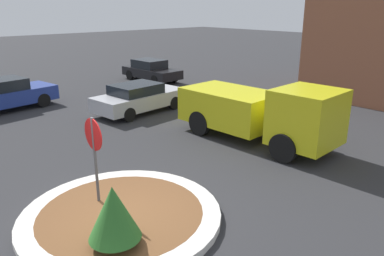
{
  "coord_description": "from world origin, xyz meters",
  "views": [
    {
      "loc": [
        6.77,
        -3.9,
        4.73
      ],
      "look_at": [
        -1.08,
        3.19,
        1.27
      ],
      "focal_mm": 35.0,
      "sensor_mm": 36.0,
      "label": 1
    }
  ],
  "objects_px": {
    "parked_sedan_blue": "(5,94)",
    "stop_sign": "(94,146)",
    "utility_truck": "(259,111)",
    "parked_sedan_black": "(151,70)",
    "parked_sedan_silver": "(139,98)"
  },
  "relations": [
    {
      "from": "utility_truck",
      "to": "parked_sedan_black",
      "type": "relative_size",
      "value": 1.39
    },
    {
      "from": "parked_sedan_black",
      "to": "parked_sedan_blue",
      "type": "distance_m",
      "value": 9.55
    },
    {
      "from": "parked_sedan_blue",
      "to": "stop_sign",
      "type": "bearing_deg",
      "value": -104.5
    },
    {
      "from": "parked_sedan_blue",
      "to": "parked_sedan_silver",
      "type": "xyz_separation_m",
      "value": [
        4.59,
        4.5,
        -0.06
      ]
    },
    {
      "from": "utility_truck",
      "to": "parked_sedan_silver",
      "type": "height_order",
      "value": "utility_truck"
    },
    {
      "from": "stop_sign",
      "to": "utility_truck",
      "type": "xyz_separation_m",
      "value": [
        -0.36,
        6.63,
        -0.47
      ]
    },
    {
      "from": "parked_sedan_black",
      "to": "parked_sedan_silver",
      "type": "distance_m",
      "value": 7.7
    },
    {
      "from": "utility_truck",
      "to": "parked_sedan_silver",
      "type": "bearing_deg",
      "value": -174.15
    },
    {
      "from": "stop_sign",
      "to": "parked_sedan_blue",
      "type": "height_order",
      "value": "stop_sign"
    },
    {
      "from": "parked_sedan_blue",
      "to": "parked_sedan_silver",
      "type": "distance_m",
      "value": 6.43
    },
    {
      "from": "parked_sedan_silver",
      "to": "parked_sedan_blue",
      "type": "bearing_deg",
      "value": 128.72
    },
    {
      "from": "parked_sedan_black",
      "to": "parked_sedan_blue",
      "type": "relative_size",
      "value": 0.94
    },
    {
      "from": "stop_sign",
      "to": "parked_sedan_blue",
      "type": "xyz_separation_m",
      "value": [
        -11.17,
        1.24,
        -0.86
      ]
    },
    {
      "from": "parked_sedan_blue",
      "to": "parked_sedan_black",
      "type": "bearing_deg",
      "value": -0.42
    },
    {
      "from": "parked_sedan_silver",
      "to": "utility_truck",
      "type": "bearing_deg",
      "value": -87.47
    }
  ]
}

